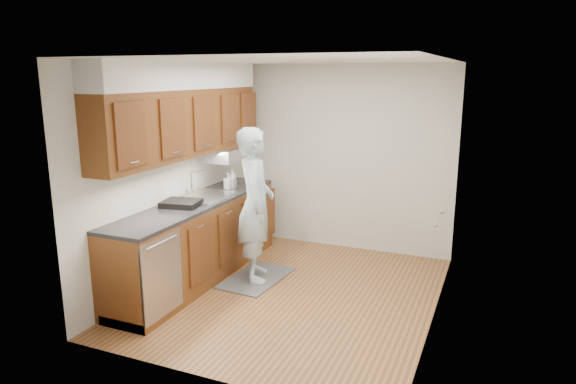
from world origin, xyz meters
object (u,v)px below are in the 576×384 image
object	(u,v)px
soap_bottle_a	(233,178)
steel_can	(233,185)
dish_rack	(181,203)
soap_bottle_b	(229,181)
person	(255,195)
soap_bottle_c	(232,180)

from	to	relation	value
soap_bottle_a	steel_can	bearing A→B (deg)	-59.46
soap_bottle_a	dish_rack	xyz separation A→B (m)	(-0.08, -1.03, -0.09)
soap_bottle_a	soap_bottle_b	distance (m)	0.08
person	steel_can	bearing A→B (deg)	23.14
steel_can	soap_bottle_a	bearing A→B (deg)	120.54
soap_bottle_c	steel_can	distance (m)	0.22
soap_bottle_a	dish_rack	distance (m)	1.04
person	soap_bottle_c	bearing A→B (deg)	19.02
person	steel_can	world-z (taller)	person
soap_bottle_a	soap_bottle_c	world-z (taller)	soap_bottle_a
soap_bottle_a	person	bearing A→B (deg)	-42.43
soap_bottle_b	steel_can	distance (m)	0.09
steel_can	person	bearing A→B (deg)	-39.60
soap_bottle_b	dish_rack	distance (m)	0.96
soap_bottle_b	dish_rack	size ratio (longest dim) A/B	0.53
soap_bottle_a	soap_bottle_c	distance (m)	0.11
person	soap_bottle_b	bearing A→B (deg)	25.19
soap_bottle_b	person	bearing A→B (deg)	-37.55
soap_bottle_c	soap_bottle_a	bearing A→B (deg)	-54.32
person	soap_bottle_c	size ratio (longest dim) A/B	12.10
soap_bottle_a	soap_bottle_b	bearing A→B (deg)	-102.79
soap_bottle_b	soap_bottle_c	bearing A→B (deg)	104.97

